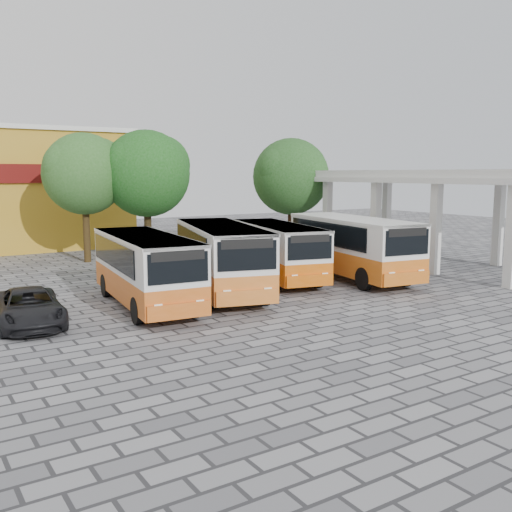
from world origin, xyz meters
TOP-DOWN VIEW (x-y plane):
  - ground at (0.00, 0.00)m, footprint 90.00×90.00m
  - terminal_shelter at (10.50, 4.00)m, footprint 6.80×15.80m
  - bus_far_left at (-7.51, 3.08)m, footprint 3.17×8.03m
  - bus_centre_left at (-3.85, 3.57)m, footprint 4.71×8.81m
  - bus_centre_right at (0.06, 4.91)m, footprint 4.03×8.03m
  - bus_far_right at (3.42, 3.23)m, footprint 3.81×8.73m
  - tree_left at (-6.07, 15.76)m, footprint 4.98×4.75m
  - tree_middle at (-2.75, 14.46)m, footprint 5.40×5.15m
  - tree_right at (7.18, 13.52)m, footprint 5.39×5.13m
  - parked_car at (-12.00, 2.56)m, footprint 2.54×4.72m

SIDE VIEW (x-z plane):
  - ground at x=0.00m, z-range 0.00..0.00m
  - parked_car at x=-12.00m, z-range 0.00..1.26m
  - bus_centre_right at x=0.06m, z-range 0.22..2.97m
  - bus_far_left at x=-7.51m, z-range 0.22..3.04m
  - bus_centre_left at x=-3.85m, z-range 0.24..3.23m
  - bus_far_right at x=3.42m, z-range 0.24..3.27m
  - terminal_shelter at x=10.50m, z-range 2.21..7.61m
  - tree_right at x=7.18m, z-range 1.38..8.94m
  - tree_left at x=-6.07m, z-range 1.56..9.12m
  - tree_middle at x=-2.75m, z-range 1.48..9.25m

